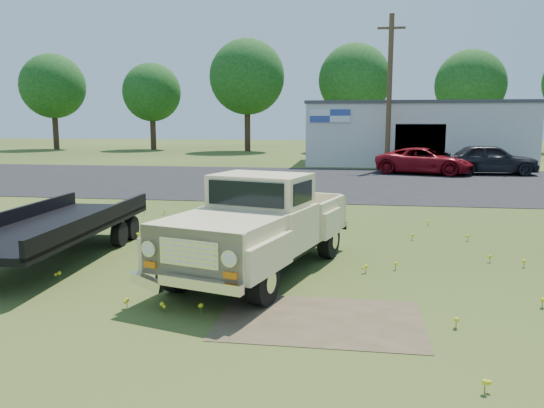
{
  "coord_description": "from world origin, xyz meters",
  "views": [
    {
      "loc": [
        1.92,
        -10.48,
        2.92
      ],
      "look_at": [
        0.18,
        1.0,
        1.08
      ],
      "focal_mm": 35.0,
      "sensor_mm": 36.0,
      "label": 1
    }
  ],
  "objects": [
    {
      "name": "dark_sedan",
      "position": [
        9.34,
        19.74,
        0.83
      ],
      "size": [
        4.89,
        2.03,
        1.66
      ],
      "primitive_type": "imported",
      "rotation": [
        0.0,
        0.0,
        1.59
      ],
      "color": "black",
      "rests_on": "ground"
    },
    {
      "name": "treeline_b",
      "position": [
        -18.0,
        41.0,
        5.67
      ],
      "size": [
        5.76,
        5.76,
        8.57
      ],
      "color": "#3C271B",
      "rests_on": "ground"
    },
    {
      "name": "asphalt_lot",
      "position": [
        0.0,
        15.0,
        0.0
      ],
      "size": [
        90.0,
        14.0,
        0.02
      ],
      "primitive_type": "cube",
      "color": "black",
      "rests_on": "ground"
    },
    {
      "name": "treeline_d",
      "position": [
        2.0,
        40.5,
        6.62
      ],
      "size": [
        6.72,
        6.72,
        10.0
      ],
      "color": "#3C271B",
      "rests_on": "ground"
    },
    {
      "name": "vintage_pickup_truck",
      "position": [
        0.23,
        -0.69,
        0.96
      ],
      "size": [
        3.46,
        5.68,
        1.93
      ],
      "primitive_type": null,
      "rotation": [
        0.0,
        0.0,
        -0.28
      ],
      "color": "beige",
      "rests_on": "ground"
    },
    {
      "name": "treeline_c",
      "position": [
        -8.0,
        39.5,
        6.93
      ],
      "size": [
        7.04,
        7.04,
        10.47
      ],
      "color": "#3C271B",
      "rests_on": "ground"
    },
    {
      "name": "ground",
      "position": [
        0.0,
        0.0,
        0.0
      ],
      "size": [
        140.0,
        140.0,
        0.0
      ],
      "primitive_type": "plane",
      "color": "#2C4416",
      "rests_on": "ground"
    },
    {
      "name": "treeline_a",
      "position": [
        -28.0,
        40.0,
        6.3
      ],
      "size": [
        6.4,
        6.4,
        9.52
      ],
      "color": "#3C271B",
      "rests_on": "ground"
    },
    {
      "name": "commercial_building",
      "position": [
        6.0,
        26.99,
        2.1
      ],
      "size": [
        14.2,
        8.2,
        4.15
      ],
      "color": "#BBBCB8",
      "rests_on": "ground"
    },
    {
      "name": "red_pickup",
      "position": [
        5.83,
        19.39,
        0.71
      ],
      "size": [
        5.58,
        3.65,
        1.43
      ],
      "primitive_type": "imported",
      "rotation": [
        0.0,
        0.0,
        1.3
      ],
      "color": "maroon",
      "rests_on": "ground"
    },
    {
      "name": "dirt_patch_a",
      "position": [
        1.5,
        -3.0,
        0.0
      ],
      "size": [
        3.0,
        2.0,
        0.01
      ],
      "primitive_type": "cube",
      "color": "#4C4228",
      "rests_on": "ground"
    },
    {
      "name": "treeline_e",
      "position": [
        12.0,
        39.0,
        5.98
      ],
      "size": [
        6.08,
        6.08,
        9.04
      ],
      "color": "#3C271B",
      "rests_on": "ground"
    },
    {
      "name": "utility_pole_mid",
      "position": [
        4.0,
        22.0,
        4.6
      ],
      "size": [
        1.6,
        0.3,
        9.0
      ],
      "color": "#473121",
      "rests_on": "ground"
    },
    {
      "name": "flatbed_trailer",
      "position": [
        -4.25,
        -0.35,
        0.82
      ],
      "size": [
        2.23,
        6.11,
        1.65
      ],
      "primitive_type": null,
      "rotation": [
        0.0,
        0.0,
        0.04
      ],
      "color": "black",
      "rests_on": "ground"
    },
    {
      "name": "dirt_patch_b",
      "position": [
        -2.0,
        3.5,
        0.0
      ],
      "size": [
        2.2,
        1.6,
        0.01
      ],
      "primitive_type": "cube",
      "color": "#4C4228",
      "rests_on": "ground"
    }
  ]
}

